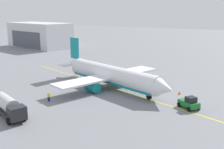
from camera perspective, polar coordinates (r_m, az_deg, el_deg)
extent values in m
plane|color=slate|center=(59.27, 0.00, -2.82)|extent=(400.00, 400.00, 0.00)
cylinder|color=white|center=(58.52, 0.00, -0.06)|extent=(25.26, 11.04, 3.86)
cube|color=teal|center=(58.78, 0.00, -1.07)|extent=(23.71, 9.97, 1.08)
cone|color=white|center=(49.29, 10.91, -2.87)|extent=(4.43, 4.57, 3.71)
cone|color=white|center=(69.88, -8.06, 2.32)|extent=(5.65, 4.57, 3.29)
cube|color=teal|center=(68.67, -7.83, 5.48)|extent=(3.17, 1.28, 5.20)
cube|color=white|center=(69.30, -7.73, 2.25)|extent=(4.74, 8.73, 0.24)
cube|color=white|center=(59.36, -0.64, -0.35)|extent=(12.25, 26.57, 0.36)
cylinder|color=teal|center=(62.55, 3.44, -0.85)|extent=(3.67, 2.94, 2.10)
cylinder|color=teal|center=(55.90, -4.12, -2.57)|extent=(3.67, 2.94, 2.10)
cylinder|color=#4C4C51|center=(51.89, 7.76, -3.97)|extent=(0.24, 0.24, 1.22)
cylinder|color=black|center=(52.07, 7.74, -4.61)|extent=(1.17, 0.70, 1.10)
cylinder|color=#4C4C51|center=(62.08, 0.57, -0.97)|extent=(0.24, 0.24, 1.22)
cylinder|color=black|center=(62.23, 0.56, -1.52)|extent=(1.17, 0.70, 1.10)
cylinder|color=#4C4C51|center=(58.82, -3.19, -1.80)|extent=(0.24, 0.24, 1.22)
cylinder|color=black|center=(58.98, -3.18, -2.37)|extent=(1.17, 0.70, 1.10)
cube|color=#2D2D33|center=(46.90, -20.84, -7.23)|extent=(9.15, 5.29, 0.30)
cube|color=#232328|center=(42.99, -19.21, -7.61)|extent=(2.68, 2.93, 2.00)
cube|color=black|center=(42.05, -18.82, -7.46)|extent=(0.82, 1.94, 0.90)
cylinder|color=silver|center=(47.02, -21.21, -5.53)|extent=(6.44, 4.17, 2.30)
cylinder|color=black|center=(44.12, -17.75, -8.49)|extent=(1.15, 0.70, 1.10)
cylinder|color=black|center=(43.37, -20.85, -9.12)|extent=(1.15, 0.70, 1.10)
cylinder|color=black|center=(49.20, -20.24, -6.41)|extent=(1.15, 0.70, 1.10)
cube|color=#196B28|center=(48.80, 15.74, -5.86)|extent=(4.10, 3.69, 0.90)
cube|color=black|center=(48.16, 16.18, -5.02)|extent=(2.06, 2.11, 0.90)
cylinder|color=black|center=(49.29, 13.84, -6.11)|extent=(0.83, 0.70, 0.80)
cylinder|color=black|center=(50.49, 15.65, -5.75)|extent=(0.83, 0.70, 0.80)
cylinder|color=black|center=(47.40, 15.76, -7.02)|extent=(0.83, 0.70, 0.80)
cylinder|color=black|center=(48.65, 17.59, -6.61)|extent=(0.83, 0.70, 0.80)
cube|color=navy|center=(52.06, -13.08, -4.99)|extent=(0.49, 0.54, 0.85)
cube|color=yellow|center=(51.84, -13.12, -4.23)|extent=(0.56, 0.63, 0.60)
sphere|color=tan|center=(51.71, -13.14, -3.76)|extent=(0.24, 0.24, 0.24)
cone|color=#F2590F|center=(56.45, 13.92, -3.71)|extent=(0.59, 0.59, 0.65)
cube|color=silver|center=(130.45, -14.92, 8.00)|extent=(33.65, 19.74, 10.92)
cube|color=#4C515B|center=(126.74, -17.62, 6.94)|extent=(21.81, 4.05, 7.21)
cube|color=yellow|center=(59.27, 0.00, -2.82)|extent=(61.00, 18.83, 0.01)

